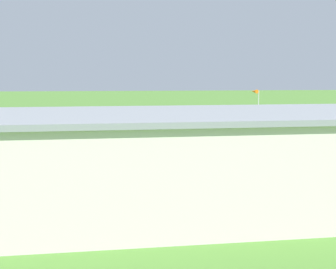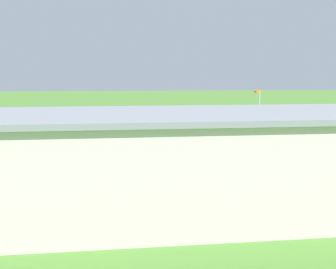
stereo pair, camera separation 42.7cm
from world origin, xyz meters
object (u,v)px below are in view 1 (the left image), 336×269
(person_near_hangar_door, at_px, (327,154))
(windsock, at_px, (255,95))
(biplane, at_px, (161,121))
(hangar, at_px, (198,162))

(person_near_hangar_door, relative_size, windsock, 0.23)
(person_near_hangar_door, bearing_deg, windsock, -85.53)
(biplane, xyz_separation_m, windsock, (-14.82, -5.89, 3.15))
(biplane, relative_size, windsock, 1.04)
(person_near_hangar_door, height_order, windsock, windsock)
(biplane, bearing_deg, person_near_hangar_door, 137.84)
(person_near_hangar_door, distance_m, windsock, 21.52)
(hangar, relative_size, person_near_hangar_door, 24.95)
(person_near_hangar_door, xyz_separation_m, windsock, (1.62, -20.78, 5.34))
(biplane, bearing_deg, windsock, -158.34)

